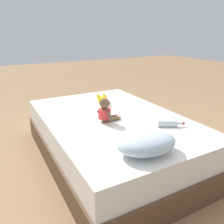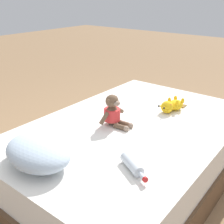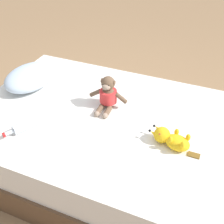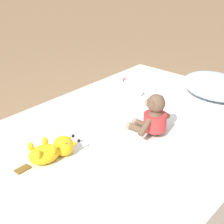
{
  "view_description": "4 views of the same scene",
  "coord_description": "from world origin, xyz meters",
  "px_view_note": "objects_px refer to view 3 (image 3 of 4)",
  "views": [
    {
      "loc": [
        1.05,
        1.91,
        1.3
      ],
      "look_at": [
        0.0,
        0.0,
        0.52
      ],
      "focal_mm": 36.82,
      "sensor_mm": 36.0,
      "label": 1
    },
    {
      "loc": [
        -1.04,
        1.56,
        1.39
      ],
      "look_at": [
        0.12,
        0.08,
        0.57
      ],
      "focal_mm": 44.72,
      "sensor_mm": 36.0,
      "label": 2
    },
    {
      "loc": [
        -1.38,
        -0.58,
        1.67
      ],
      "look_at": [
        0.0,
        0.0,
        0.52
      ],
      "focal_mm": 45.19,
      "sensor_mm": 36.0,
      "label": 3
    },
    {
      "loc": [
        1.0,
        -1.27,
        1.41
      ],
      "look_at": [
        -0.15,
        0.05,
        0.53
      ],
      "focal_mm": 55.02,
      "sensor_mm": 36.0,
      "label": 4
    }
  ],
  "objects_px": {
    "plush_monkey": "(108,95)",
    "plush_yellow_creature": "(171,139)",
    "bed": "(112,144)",
    "glass_bottle": "(25,126)",
    "pillow": "(30,77)"
  },
  "relations": [
    {
      "from": "bed",
      "to": "glass_bottle",
      "type": "height_order",
      "value": "glass_bottle"
    },
    {
      "from": "plush_yellow_creature",
      "to": "glass_bottle",
      "type": "relative_size",
      "value": 1.37
    },
    {
      "from": "plush_monkey",
      "to": "plush_yellow_creature",
      "type": "distance_m",
      "value": 0.55
    },
    {
      "from": "plush_yellow_creature",
      "to": "pillow",
      "type": "bearing_deg",
      "value": 78.39
    },
    {
      "from": "glass_bottle",
      "to": "bed",
      "type": "bearing_deg",
      "value": -55.24
    },
    {
      "from": "pillow",
      "to": "glass_bottle",
      "type": "distance_m",
      "value": 0.54
    },
    {
      "from": "bed",
      "to": "glass_bottle",
      "type": "xyz_separation_m",
      "value": [
        -0.32,
        0.47,
        0.27
      ]
    },
    {
      "from": "pillow",
      "to": "plush_monkey",
      "type": "relative_size",
      "value": 1.68
    },
    {
      "from": "pillow",
      "to": "plush_monkey",
      "type": "height_order",
      "value": "plush_monkey"
    },
    {
      "from": "plush_monkey",
      "to": "glass_bottle",
      "type": "xyz_separation_m",
      "value": [
        -0.44,
        0.39,
        -0.07
      ]
    },
    {
      "from": "plush_monkey",
      "to": "plush_yellow_creature",
      "type": "height_order",
      "value": "plush_monkey"
    },
    {
      "from": "bed",
      "to": "glass_bottle",
      "type": "relative_size",
      "value": 8.44
    },
    {
      "from": "plush_monkey",
      "to": "plush_yellow_creature",
      "type": "relative_size",
      "value": 0.88
    },
    {
      "from": "bed",
      "to": "plush_yellow_creature",
      "type": "distance_m",
      "value": 0.52
    },
    {
      "from": "bed",
      "to": "plush_monkey",
      "type": "height_order",
      "value": "plush_monkey"
    }
  ]
}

